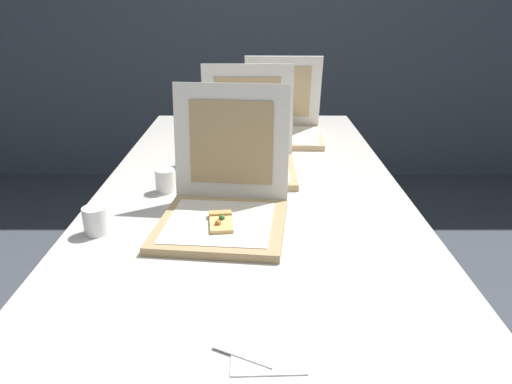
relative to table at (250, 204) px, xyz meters
The scene contains 7 objects.
table is the anchor object (origin of this frame).
pizza_box_front 0.26m from the table, 106.78° to the right, with size 0.37×0.40×0.35m.
pizza_box_middle 0.22m from the table, 93.64° to the left, with size 0.33×0.34×0.35m.
pizza_box_back 0.64m from the table, 77.96° to the left, with size 0.34×0.35×0.34m.
cup_white_near_left 0.50m from the table, 143.38° to the right, with size 0.06×0.06×0.07m, color white.
cup_white_mid 0.28m from the table, behind, with size 0.06×0.06×0.07m, color white.
napkin_pile 0.74m from the table, 87.75° to the right, with size 0.16×0.17×0.01m.
Camera 1 is at (0.02, -0.85, 1.30)m, focal length 33.94 mm.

